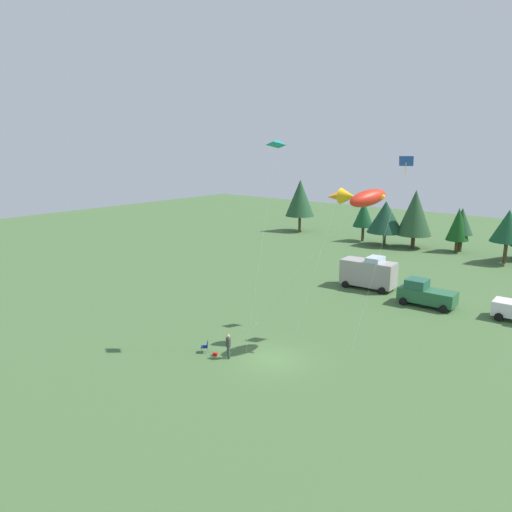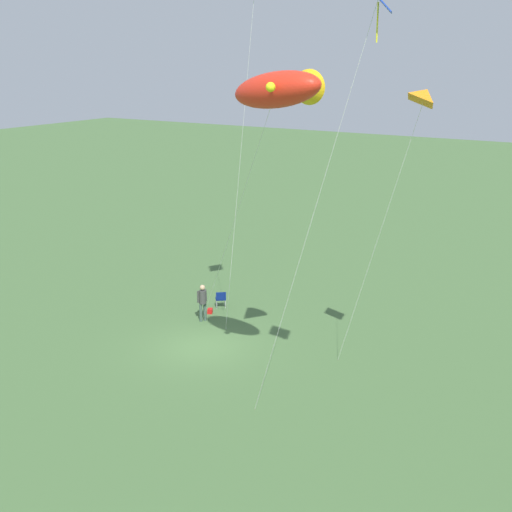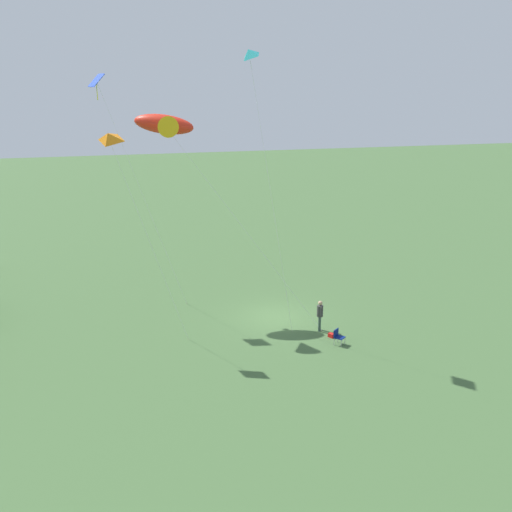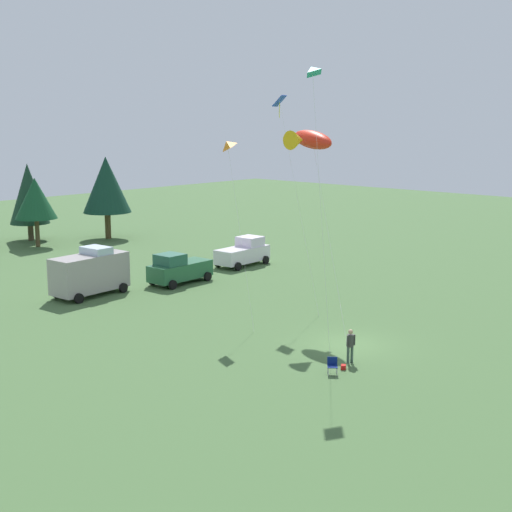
# 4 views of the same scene
# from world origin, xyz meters

# --- Properties ---
(ground_plane) EXTENTS (160.00, 160.00, 0.00)m
(ground_plane) POSITION_xyz_m (0.00, 0.00, 0.00)
(ground_plane) COLOR #426436
(person_kite_flyer) EXTENTS (0.50, 0.45, 1.74)m
(person_kite_flyer) POSITION_xyz_m (-2.49, -1.77, 1.02)
(person_kite_flyer) COLOR #3A5345
(person_kite_flyer) RESTS_ON ground
(folding_chair) EXTENTS (0.68, 0.68, 0.82)m
(folding_chair) POSITION_xyz_m (-4.39, -2.08, 0.49)
(folding_chair) COLOR navy
(folding_chair) RESTS_ON ground
(backpack_on_grass) EXTENTS (0.39, 0.34, 0.22)m
(backpack_on_grass) POSITION_xyz_m (-3.48, -2.08, 0.11)
(backpack_on_grass) COLOR red
(backpack_on_grass) RESTS_ON ground
(kite_large_fish) EXTENTS (7.37, 9.36, 11.60)m
(kite_large_fish) POSITION_xyz_m (3.31, 5.62, 10.84)
(kite_large_fish) COLOR red
(kite_large_fish) RESTS_ON ground
(kite_diamond_blue) EXTENTS (1.86, 4.95, 13.58)m
(kite_diamond_blue) POSITION_xyz_m (4.67, 9.01, 12.77)
(kite_diamond_blue) COLOR blue
(kite_diamond_blue) RESTS_ON ground
(kite_delta_teal) EXTENTS (1.55, 2.73, 14.82)m
(kite_delta_teal) POSITION_xyz_m (-1.26, 1.91, 14.43)
(kite_delta_teal) COLOR teal
(kite_delta_teal) RESTS_ON ground
(kite_delta_orange) EXTENTS (2.04, 4.18, 10.93)m
(kite_delta_orange) POSITION_xyz_m (-0.53, 8.79, 10.53)
(kite_delta_orange) COLOR orange
(kite_delta_orange) RESTS_ON ground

